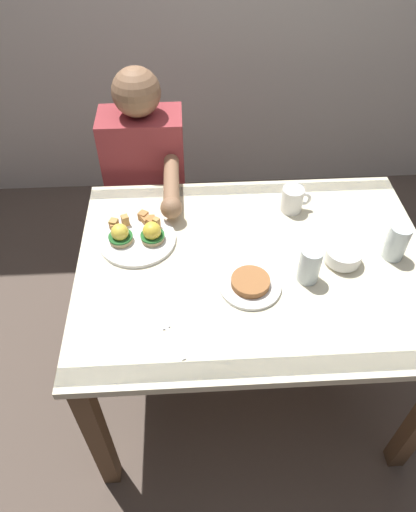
# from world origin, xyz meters

# --- Properties ---
(ground_plane) EXTENTS (6.00, 6.00, 0.00)m
(ground_plane) POSITION_xyz_m (0.00, 0.00, 0.00)
(ground_plane) COLOR brown
(dining_table) EXTENTS (1.20, 0.90, 0.74)m
(dining_table) POSITION_xyz_m (0.00, 0.00, 0.63)
(dining_table) COLOR beige
(dining_table) RESTS_ON ground_plane
(eggs_benedict_plate) EXTENTS (0.27, 0.27, 0.09)m
(eggs_benedict_plate) POSITION_xyz_m (-0.40, 0.13, 0.76)
(eggs_benedict_plate) COLOR white
(eggs_benedict_plate) RESTS_ON dining_table
(fruit_bowl) EXTENTS (0.12, 0.12, 0.05)m
(fruit_bowl) POSITION_xyz_m (0.29, -0.01, 0.77)
(fruit_bowl) COLOR white
(fruit_bowl) RESTS_ON dining_table
(coffee_mug) EXTENTS (0.11, 0.08, 0.09)m
(coffee_mug) POSITION_xyz_m (0.17, 0.27, 0.79)
(coffee_mug) COLOR white
(coffee_mug) RESTS_ON dining_table
(fork) EXTENTS (0.08, 0.15, 0.00)m
(fork) POSITION_xyz_m (-0.28, -0.28, 0.74)
(fork) COLOR silver
(fork) RESTS_ON dining_table
(water_glass_near) EXTENTS (0.07, 0.07, 0.13)m
(water_glass_near) POSITION_xyz_m (0.16, -0.08, 0.79)
(water_glass_near) COLOR silver
(water_glass_near) RESTS_ON dining_table
(water_glass_far) EXTENTS (0.07, 0.07, 0.13)m
(water_glass_far) POSITION_xyz_m (0.47, 0.01, 0.80)
(water_glass_far) COLOR silver
(water_glass_far) RESTS_ON dining_table
(side_plate) EXTENTS (0.20, 0.20, 0.04)m
(side_plate) POSITION_xyz_m (-0.03, -0.11, 0.75)
(side_plate) COLOR white
(side_plate) RESTS_ON dining_table
(diner_person) EXTENTS (0.34, 0.54, 1.14)m
(diner_person) POSITION_xyz_m (-0.40, 0.60, 0.65)
(diner_person) COLOR #33333D
(diner_person) RESTS_ON ground_plane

